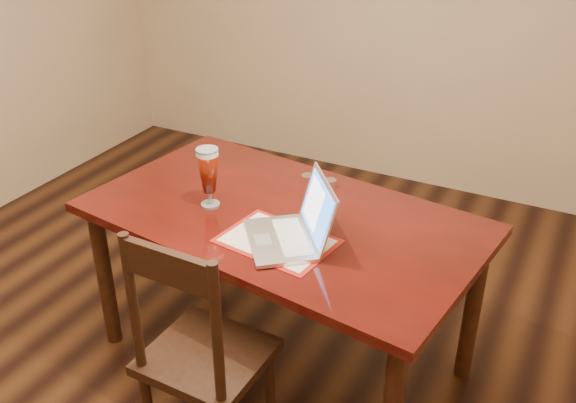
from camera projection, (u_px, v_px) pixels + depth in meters
The scene contains 3 objects.
ground at pixel (207, 380), 3.05m from camera, with size 5.00×5.00×0.00m, color black.
dining_table at pixel (281, 232), 2.85m from camera, with size 1.85×1.21×1.09m.
dining_chair at pixel (201, 355), 2.47m from camera, with size 0.46×0.44×1.07m.
Camera 1 is at (1.38, -1.85, 2.20)m, focal length 40.00 mm.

